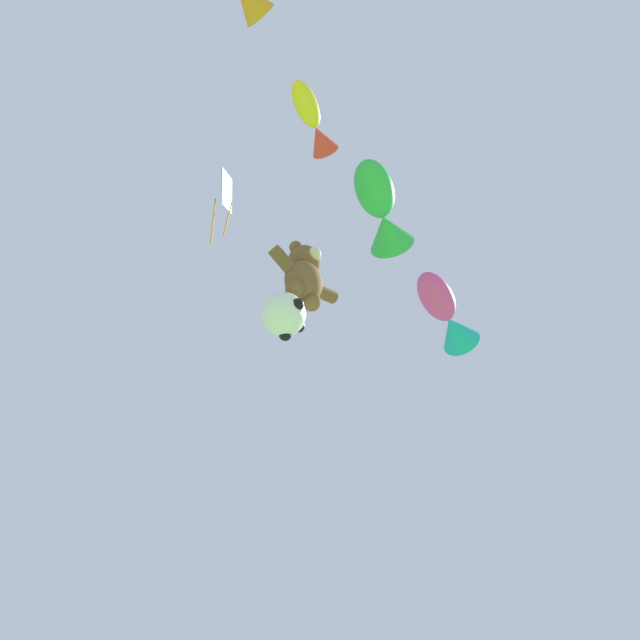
{
  "coord_description": "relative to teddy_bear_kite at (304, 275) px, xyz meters",
  "views": [
    {
      "loc": [
        -4.28,
        0.97,
        1.35
      ],
      "look_at": [
        1.01,
        6.38,
        11.42
      ],
      "focal_mm": 40.0,
      "sensor_mm": 36.0,
      "label": 1
    }
  ],
  "objects": [
    {
      "name": "teddy_bear_kite",
      "position": [
        0.0,
        0.0,
        0.0
      ],
      "size": [
        1.77,
        0.78,
        1.8
      ],
      "color": "brown"
    },
    {
      "name": "soccer_ball_kite",
      "position": [
        -0.3,
        0.18,
        -1.45
      ],
      "size": [
        0.91,
        0.91,
        0.84
      ],
      "color": "white"
    },
    {
      "name": "fish_kite_magenta",
      "position": [
        3.38,
        -1.02,
        0.91
      ],
      "size": [
        2.27,
        1.36,
        0.88
      ],
      "color": "#E53F9E"
    },
    {
      "name": "fish_kite_emerald",
      "position": [
        0.62,
        -1.63,
        1.32
      ],
      "size": [
        2.23,
        1.71,
        0.97
      ],
      "color": "green"
    },
    {
      "name": "fish_kite_goldfin",
      "position": [
        -1.88,
        -2.2,
        0.66
      ],
      "size": [
        1.49,
        1.0,
        0.51
      ],
      "color": "yellow"
    },
    {
      "name": "diamond_kite",
      "position": [
        -1.87,
        0.43,
        1.42
      ],
      "size": [
        0.85,
        0.72,
        2.94
      ],
      "color": "#19ADB2"
    }
  ]
}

